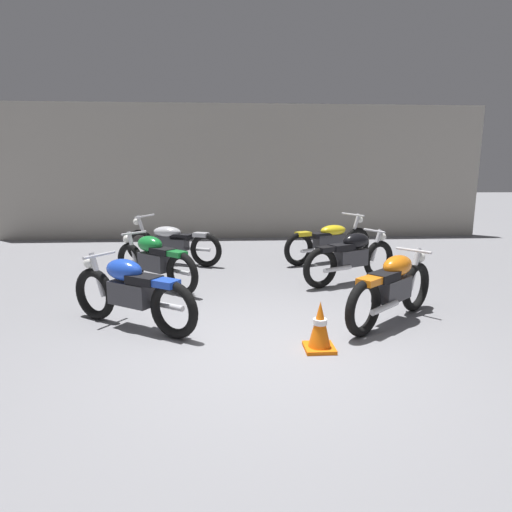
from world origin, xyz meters
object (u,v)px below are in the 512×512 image
Objects in this scene: motorcycle_right_row_0 at (393,287)px; motorcycle_right_row_2 at (330,240)px; motorcycle_left_row_0 at (131,291)px; motorcycle_left_row_2 at (171,242)px; motorcycle_left_row_1 at (154,260)px; motorcycle_right_row_1 at (351,256)px; traffic_cone at (320,327)px.

motorcycle_right_row_0 is 0.78× the size of motorcycle_right_row_2.
motorcycle_left_row_0 is 1.09× the size of motorcycle_right_row_0.
motorcycle_left_row_0 is 3.61m from motorcycle_left_row_2.
motorcycle_right_row_1 is (3.26, 0.11, 0.00)m from motorcycle_left_row_1.
motorcycle_right_row_2 is (3.28, 1.80, -0.01)m from motorcycle_left_row_1.
motorcycle_right_row_1 is 3.35× the size of traffic_cone.
motorcycle_left_row_2 is 1.13× the size of motorcycle_right_row_1.
motorcycle_right_row_0 is at bearing -48.70° from motorcycle_left_row_2.
motorcycle_right_row_0 is 3.61m from motorcycle_right_row_2.
motorcycle_left_row_1 is 3.74m from motorcycle_right_row_2.
motorcycle_left_row_1 is 3.70m from motorcycle_right_row_0.
motorcycle_right_row_2 reaches higher than motorcycle_right_row_0.
motorcycle_left_row_0 is 1.80m from motorcycle_left_row_1.
motorcycle_right_row_1 is 0.90× the size of motorcycle_right_row_2.
motorcycle_right_row_2 reaches higher than motorcycle_left_row_0.
motorcycle_left_row_0 is at bearing -90.57° from motorcycle_left_row_2.
motorcycle_right_row_2 is at bearing 89.22° from motorcycle_right_row_0.
motorcycle_left_row_2 is 4.88m from traffic_cone.
motorcycle_right_row_2 is (3.26, 3.60, -0.01)m from motorcycle_left_row_0.
motorcycle_right_row_0 is 2.90× the size of traffic_cone.
motorcycle_right_row_1 is at bearing 67.79° from traffic_cone.
motorcycle_left_row_2 is 1.01× the size of motorcycle_right_row_2.
motorcycle_right_row_0 is at bearing -90.78° from motorcycle_right_row_2.
motorcycle_left_row_1 is 0.98× the size of motorcycle_right_row_0.
motorcycle_left_row_0 is at bearing -89.55° from motorcycle_left_row_1.
traffic_cone is (2.10, -4.40, -0.19)m from motorcycle_left_row_2.
motorcycle_left_row_0 is 0.94× the size of motorcycle_right_row_1.
traffic_cone is (2.15, -2.60, -0.20)m from motorcycle_left_row_1.
motorcycle_left_row_0 is 3.21m from motorcycle_right_row_0.
motorcycle_left_row_1 is at bearing 90.45° from motorcycle_left_row_0.
motorcycle_left_row_0 is 0.85× the size of motorcycle_right_row_2.
traffic_cone is (2.13, -0.80, -0.20)m from motorcycle_left_row_0.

